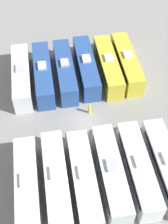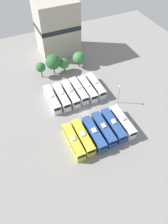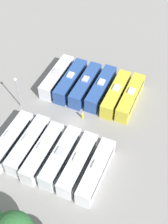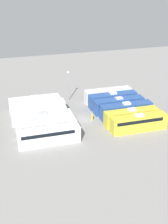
{
  "view_description": "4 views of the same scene",
  "coord_description": "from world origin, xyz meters",
  "px_view_note": "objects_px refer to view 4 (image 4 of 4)",
  "views": [
    {
      "loc": [
        4.3,
        25.85,
        33.68
      ],
      "look_at": [
        0.06,
        -0.68,
        1.53
      ],
      "focal_mm": 50.0,
      "sensor_mm": 36.0,
      "label": 1
    },
    {
      "loc": [
        -19.44,
        -41.74,
        52.07
      ],
      "look_at": [
        -0.81,
        -0.59,
        1.85
      ],
      "focal_mm": 35.0,
      "sensor_mm": 36.0,
      "label": 2
    },
    {
      "loc": [
        -16.77,
        34.1,
        45.99
      ],
      "look_at": [
        -1.4,
        -1.18,
        2.61
      ],
      "focal_mm": 50.0,
      "sensor_mm": 36.0,
      "label": 3
    },
    {
      "loc": [
        -58.3,
        17.52,
        29.57
      ],
      "look_at": [
        -1.31,
        0.24,
        2.4
      ],
      "focal_mm": 50.0,
      "sensor_mm": 36.0,
      "label": 4
    }
  ],
  "objects_px": {
    "bus_6": "(49,135)",
    "bus_10": "(38,108)",
    "bus_3": "(119,105)",
    "bus_4": "(113,99)",
    "worker_person": "(92,117)",
    "bus_7": "(46,127)",
    "bus_0": "(139,122)",
    "bus_9": "(39,114)",
    "bus_5": "(108,95)",
    "bus_8": "(43,121)",
    "bus_1": "(131,116)",
    "bus_2": "(126,110)",
    "bus_11": "(35,103)",
    "light_pole": "(68,81)"
  },
  "relations": [
    {
      "from": "bus_10",
      "to": "bus_8",
      "type": "bearing_deg",
      "value": 179.56
    },
    {
      "from": "bus_5",
      "to": "bus_1",
      "type": "bearing_deg",
      "value": -178.94
    },
    {
      "from": "bus_5",
      "to": "bus_9",
      "type": "distance_m",
      "value": 19.14
    },
    {
      "from": "worker_person",
      "to": "bus_2",
      "type": "bearing_deg",
      "value": -95.92
    },
    {
      "from": "bus_4",
      "to": "bus_8",
      "type": "relative_size",
      "value": 1.0
    },
    {
      "from": "bus_7",
      "to": "bus_2",
      "type": "bearing_deg",
      "value": -80.35
    },
    {
      "from": "bus_9",
      "to": "bus_3",
      "type": "bearing_deg",
      "value": -90.17
    },
    {
      "from": "bus_6",
      "to": "bus_5",
      "type": "bearing_deg",
      "value": -47.79
    },
    {
      "from": "bus_0",
      "to": "bus_8",
      "type": "height_order",
      "value": "same"
    },
    {
      "from": "bus_2",
      "to": "bus_9",
      "type": "relative_size",
      "value": 1.0
    },
    {
      "from": "bus_3",
      "to": "bus_4",
      "type": "distance_m",
      "value": 3.31
    },
    {
      "from": "bus_7",
      "to": "bus_10",
      "type": "xyz_separation_m",
      "value": [
        9.51,
        -0.06,
        0.0
      ]
    },
    {
      "from": "bus_8",
      "to": "bus_9",
      "type": "relative_size",
      "value": 1.0
    },
    {
      "from": "bus_11",
      "to": "worker_person",
      "type": "xyz_separation_m",
      "value": [
        -8.9,
        -11.0,
        -0.95
      ]
    },
    {
      "from": "bus_9",
      "to": "bus_10",
      "type": "relative_size",
      "value": 1.0
    },
    {
      "from": "bus_7",
      "to": "bus_8",
      "type": "distance_m",
      "value": 3.22
    },
    {
      "from": "bus_7",
      "to": "worker_person",
      "type": "relative_size",
      "value": 6.66
    },
    {
      "from": "bus_7",
      "to": "bus_5",
      "type": "bearing_deg",
      "value": -53.93
    },
    {
      "from": "bus_10",
      "to": "bus_0",
      "type": "bearing_deg",
      "value": -125.07
    },
    {
      "from": "bus_1",
      "to": "bus_5",
      "type": "bearing_deg",
      "value": 1.06
    },
    {
      "from": "bus_0",
      "to": "bus_9",
      "type": "xyz_separation_m",
      "value": [
        9.64,
        18.52,
        0.0
      ]
    },
    {
      "from": "bus_1",
      "to": "bus_2",
      "type": "distance_m",
      "value": 3.33
    },
    {
      "from": "bus_3",
      "to": "light_pole",
      "type": "distance_m",
      "value": 14.06
    },
    {
      "from": "bus_3",
      "to": "bus_4",
      "type": "height_order",
      "value": "same"
    },
    {
      "from": "worker_person",
      "to": "bus_5",
      "type": "bearing_deg",
      "value": -37.83
    },
    {
      "from": "bus_7",
      "to": "bus_3",
      "type": "bearing_deg",
      "value": -70.29
    },
    {
      "from": "bus_2",
      "to": "bus_6",
      "type": "height_order",
      "value": "same"
    },
    {
      "from": "light_pole",
      "to": "bus_9",
      "type": "bearing_deg",
      "value": 138.16
    },
    {
      "from": "bus_5",
      "to": "bus_11",
      "type": "distance_m",
      "value": 17.99
    },
    {
      "from": "bus_2",
      "to": "bus_9",
      "type": "distance_m",
      "value": 18.86
    },
    {
      "from": "bus_2",
      "to": "bus_4",
      "type": "bearing_deg",
      "value": 4.47
    },
    {
      "from": "bus_8",
      "to": "light_pole",
      "type": "height_order",
      "value": "light_pole"
    },
    {
      "from": "bus_3",
      "to": "bus_7",
      "type": "xyz_separation_m",
      "value": [
        -6.38,
        17.81,
        0.0
      ]
    },
    {
      "from": "bus_0",
      "to": "bus_9",
      "type": "relative_size",
      "value": 1.0
    },
    {
      "from": "bus_8",
      "to": "bus_0",
      "type": "bearing_deg",
      "value": -109.48
    },
    {
      "from": "bus_3",
      "to": "bus_8",
      "type": "relative_size",
      "value": 1.0
    },
    {
      "from": "bus_3",
      "to": "light_pole",
      "type": "xyz_separation_m",
      "value": [
        10.24,
        9.04,
        3.32
      ]
    },
    {
      "from": "bus_8",
      "to": "bus_10",
      "type": "xyz_separation_m",
      "value": [
        6.29,
        -0.05,
        0.0
      ]
    },
    {
      "from": "bus_8",
      "to": "bus_11",
      "type": "distance_m",
      "value": 9.57
    },
    {
      "from": "bus_3",
      "to": "bus_0",
      "type": "bearing_deg",
      "value": -177.83
    },
    {
      "from": "bus_6",
      "to": "bus_10",
      "type": "xyz_separation_m",
      "value": [
        12.77,
        -0.17,
        0.0
      ]
    },
    {
      "from": "bus_3",
      "to": "bus_9",
      "type": "relative_size",
      "value": 1.0
    },
    {
      "from": "bus_5",
      "to": "worker_person",
      "type": "height_order",
      "value": "bus_5"
    },
    {
      "from": "bus_2",
      "to": "light_pole",
      "type": "distance_m",
      "value": 16.83
    },
    {
      "from": "bus_1",
      "to": "bus_7",
      "type": "relative_size",
      "value": 1.0
    },
    {
      "from": "bus_5",
      "to": "bus_8",
      "type": "height_order",
      "value": "same"
    },
    {
      "from": "bus_10",
      "to": "worker_person",
      "type": "height_order",
      "value": "bus_10"
    },
    {
      "from": "bus_3",
      "to": "bus_7",
      "type": "relative_size",
      "value": 1.0
    },
    {
      "from": "bus_3",
      "to": "worker_person",
      "type": "distance_m",
      "value": 7.61
    },
    {
      "from": "bus_2",
      "to": "bus_10",
      "type": "relative_size",
      "value": 1.0
    }
  ]
}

